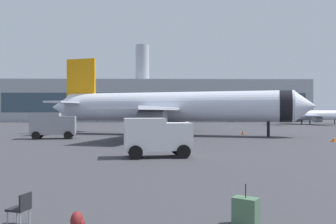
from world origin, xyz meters
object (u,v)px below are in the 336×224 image
object	(u,v)px
gate_chair	(21,207)
safety_cone_mid	(243,132)
airplane_taxiing	(310,115)
safety_cone_near	(334,139)
service_truck	(53,124)
airplane_at_gate	(171,107)
rolling_suitcase	(246,211)
traveller_backpack	(77,221)
cargo_van	(157,135)

from	to	relation	value
gate_chair	safety_cone_mid	bearing A→B (deg)	68.74
airplane_taxiing	safety_cone_near	xyz separation A→B (m)	(-18.41, -49.49, -1.92)
service_truck	safety_cone_mid	xyz separation A→B (m)	(23.03, 6.94, -1.26)
airplane_at_gate	gate_chair	xyz separation A→B (m)	(-5.08, -37.10, -3.16)
rolling_suitcase	traveller_backpack	world-z (taller)	rolling_suitcase
service_truck	airplane_taxiing	bearing A→B (deg)	43.15
airplane_at_gate	safety_cone_near	size ratio (longest dim) A/B	57.31
traveller_backpack	gate_chair	size ratio (longest dim) A/B	0.56
airplane_taxiing	traveller_backpack	xyz separation A→B (m)	(-38.07, -76.13, -1.99)
cargo_van	traveller_backpack	size ratio (longest dim) A/B	9.66
service_truck	gate_chair	bearing A→B (deg)	-74.73
safety_cone_mid	rolling_suitcase	distance (m)	38.76
safety_cone_mid	service_truck	bearing A→B (deg)	-163.24
rolling_suitcase	traveller_backpack	xyz separation A→B (m)	(-4.35, -0.28, -0.16)
airplane_taxiing	safety_cone_near	world-z (taller)	airplane_taxiing
safety_cone_near	traveller_backpack	bearing A→B (deg)	-126.42
airplane_taxiing	rolling_suitcase	world-z (taller)	airplane_taxiing
safety_cone_mid	traveller_backpack	xyz separation A→B (m)	(-13.08, -38.04, -0.11)
airplane_taxiing	safety_cone_mid	xyz separation A→B (m)	(-24.99, -38.09, -1.88)
airplane_at_gate	cargo_van	bearing A→B (deg)	-94.13
airplane_at_gate	safety_cone_mid	distance (m)	10.14
airplane_taxiing	cargo_van	distance (m)	71.42
safety_cone_near	rolling_suitcase	distance (m)	30.48
safety_cone_near	rolling_suitcase	bearing A→B (deg)	-120.13
cargo_van	gate_chair	xyz separation A→B (m)	(-3.42, -14.18, -0.95)
airplane_taxiing	safety_cone_near	distance (m)	52.84
safety_cone_mid	airplane_taxiing	bearing A→B (deg)	56.73
airplane_at_gate	safety_cone_near	bearing A→B (deg)	-33.89
cargo_van	traveller_backpack	world-z (taller)	cargo_van
cargo_van	gate_chair	world-z (taller)	cargo_van
service_truck	airplane_at_gate	bearing A→B (deg)	25.36
service_truck	rolling_suitcase	size ratio (longest dim) A/B	4.61
safety_cone_mid	gate_chair	size ratio (longest dim) A/B	0.82
safety_cone_near	traveller_backpack	size ratio (longest dim) A/B	1.27
rolling_suitcase	service_truck	bearing A→B (deg)	114.90
safety_cone_mid	traveller_backpack	size ratio (longest dim) A/B	1.47
cargo_van	service_truck	bearing A→B (deg)	125.54
airplane_at_gate	gate_chair	distance (m)	37.57
gate_chair	rolling_suitcase	bearing A→B (deg)	-1.14
cargo_van	safety_cone_near	size ratio (longest dim) A/B	7.59
service_truck	gate_chair	world-z (taller)	service_truck
traveller_backpack	gate_chair	bearing A→B (deg)	165.87
traveller_backpack	service_truck	bearing A→B (deg)	107.75
cargo_van	safety_cone_mid	bearing A→B (deg)	64.44
airplane_taxiing	safety_cone_mid	size ratio (longest dim) A/B	30.37
safety_cone_near	gate_chair	xyz separation A→B (m)	(-21.23, -26.25, 0.20)
cargo_van	safety_cone_near	distance (m)	21.54
safety_cone_mid	airplane_at_gate	bearing A→B (deg)	-176.69
cargo_van	safety_cone_near	xyz separation A→B (m)	(17.80, 12.07, -1.15)
safety_cone_near	safety_cone_mid	bearing A→B (deg)	119.99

